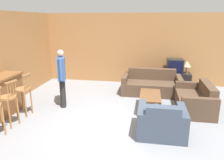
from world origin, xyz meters
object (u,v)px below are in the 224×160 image
Objects in this scene: tv_unit at (174,80)px; person_by_window at (62,75)px; table_lamp at (187,64)px; couch_far at (151,85)px; loveseat_right at (196,100)px; coffee_table at (150,97)px; tv at (175,66)px; bar_chair_far at (23,93)px; bar_chair_mid at (9,102)px; armchair_near at (161,122)px.

person_by_window reaches higher than tv_unit.
person_by_window is at bearing -143.91° from tv_unit.
couch_far is at bearing -145.76° from table_lamp.
table_lamp is at bearing 89.51° from loveseat_right.
tv_unit is (0.79, 0.81, -0.01)m from couch_far.
tv reaches higher than coffee_table.
couch_far is at bearing 88.50° from coffee_table.
coffee_table is at bearing 15.57° from bar_chair_far.
loveseat_right is at bearing 9.41° from coffee_table.
loveseat_right is (4.35, 1.67, -0.32)m from bar_chair_mid.
tv is 4.01m from person_by_window.
tv_unit is 0.71× the size of person_by_window.
bar_chair_far is 5.04m from tv_unit.
coffee_table is (-1.21, -0.20, 0.09)m from loveseat_right.
person_by_window reaches higher than coffee_table.
coffee_table is at bearing -170.59° from loveseat_right.
armchair_near is 2.24× the size of table_lamp.
couch_far reaches higher than armchair_near.
tv_unit is (3.97, 3.68, -0.32)m from bar_chair_mid.
bar_chair_mid is at bearing -137.17° from tv.
person_by_window is (-2.41, -0.14, 0.52)m from coffee_table.
loveseat_right is 2.76× the size of tv.
armchair_near is 0.92× the size of coffee_table.
tv is (0.00, -0.00, 0.52)m from tv_unit.
bar_chair_mid is 2.45× the size of table_lamp.
bar_chair_mid is at bearing -139.84° from table_lamp.
bar_chair_far is 0.57× the size of couch_far.
person_by_window is at bearing -174.55° from loveseat_right.
bar_chair_far is at bearing -166.11° from loveseat_right.
loveseat_right is at bearing 21.01° from bar_chair_mid.
person_by_window is at bearing -176.56° from coffee_table.
couch_far is at bearing 42.14° from bar_chair_mid.
bar_chair_far is 3.27m from coffee_table.
armchair_near is at bearing -105.66° from table_lamp.
bar_chair_mid and bar_chair_far have the same top height.
bar_chair_far is at bearing -135.13° from person_by_window.
bar_chair_far reaches higher than loveseat_right.
coffee_table is at bearing -91.50° from couch_far.
tv is (3.97, 3.68, 0.19)m from bar_chair_mid.
table_lamp is at bearing 34.24° from couch_far.
coffee_table is (3.14, 1.47, -0.22)m from bar_chair_mid.
tv is (0.59, 3.51, 0.50)m from armchair_near.
couch_far is 1.18× the size of person_by_window.
bar_chair_mid is 0.68× the size of person_by_window.
tv_unit is at bearing 37.89° from bar_chair_far.
person_by_window is (-3.24, -2.36, 0.63)m from tv_unit.
bar_chair_mid is at bearing -158.99° from loveseat_right.
bar_chair_mid reaches higher than couch_far.
tv is at bearing 37.86° from bar_chair_far.
coffee_table is 2.43× the size of table_lamp.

